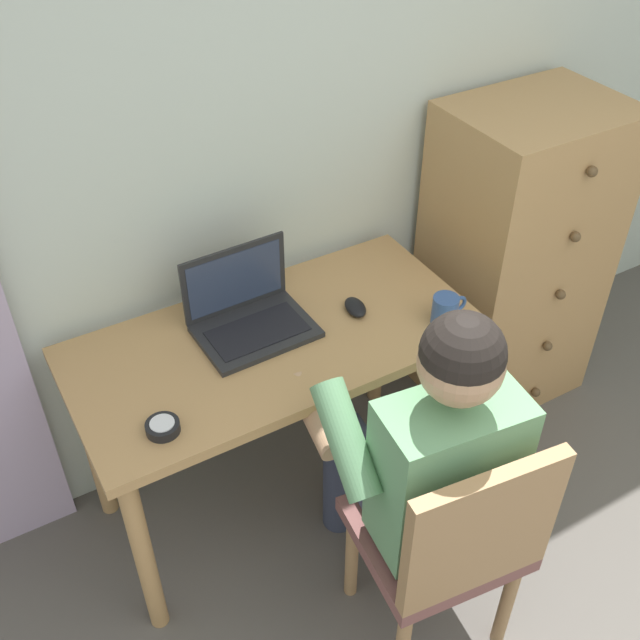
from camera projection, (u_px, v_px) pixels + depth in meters
wall_back at (324, 101)px, 2.32m from camera, size 4.80×0.05×2.50m
desk at (276, 365)px, 2.32m from camera, size 1.23×0.60×0.73m
dresser at (514, 260)px, 2.80m from camera, size 0.59×0.48×1.20m
chair at (450, 540)px, 2.00m from camera, size 0.46×0.45×0.87m
person_seated at (421, 446)px, 2.01m from camera, size 0.57×0.61×1.19m
laptop at (249, 313)px, 2.26m from camera, size 0.35×0.26×0.24m
computer_mouse at (355, 307)px, 2.34m from camera, size 0.08×0.11×0.03m
desk_clock at (163, 427)px, 1.96m from camera, size 0.09×0.09×0.03m
coffee_mug at (446, 310)px, 2.28m from camera, size 0.12×0.08×0.09m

